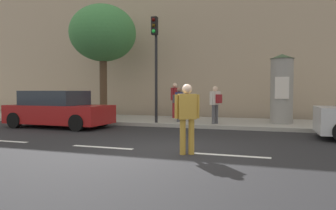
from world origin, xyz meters
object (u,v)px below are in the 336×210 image
at_px(pedestrian_with_bag, 216,101).
at_px(pedestrian_near_pole, 179,101).
at_px(pedestrian_with_backpack, 175,97).
at_px(street_tree, 103,34).
at_px(traffic_light, 155,52).
at_px(poster_column, 282,88).
at_px(pedestrian_in_dark_shirt, 187,113).
at_px(parked_car_dark, 58,110).

relative_size(pedestrian_with_bag, pedestrian_near_pole, 1.03).
bearing_deg(pedestrian_with_backpack, street_tree, -163.60).
bearing_deg(street_tree, pedestrian_with_bag, -11.89).
xyz_separation_m(traffic_light, pedestrian_with_bag, (2.52, 0.41, -2.08)).
height_order(pedestrian_with_bag, pedestrian_with_backpack, pedestrian_with_backpack).
bearing_deg(street_tree, pedestrian_with_backpack, 16.40).
height_order(traffic_light, street_tree, street_tree).
distance_m(poster_column, street_tree, 9.07).
bearing_deg(pedestrian_in_dark_shirt, pedestrian_with_bag, 93.48).
xyz_separation_m(poster_column, pedestrian_near_pole, (-4.35, -0.68, -0.57)).
distance_m(street_tree, pedestrian_near_pole, 5.51).
bearing_deg(pedestrian_near_pole, parked_car_dark, -151.52).
xyz_separation_m(traffic_light, poster_column, (5.14, 1.52, -1.53)).
distance_m(pedestrian_near_pole, parked_car_dark, 5.17).
bearing_deg(poster_column, pedestrian_with_backpack, 166.76).
relative_size(pedestrian_in_dark_shirt, pedestrian_near_pole, 1.10).
distance_m(traffic_light, poster_column, 5.57).
xyz_separation_m(poster_column, parked_car_dark, (-8.88, -3.14, -0.90)).
bearing_deg(parked_car_dark, pedestrian_in_dark_shirt, -29.95).
xyz_separation_m(pedestrian_in_dark_shirt, parked_car_dark, (-6.62, 3.82, -0.25)).
relative_size(poster_column, street_tree, 0.51).
relative_size(street_tree, pedestrian_with_bag, 3.66).
xyz_separation_m(pedestrian_near_pole, parked_car_dark, (-4.54, -2.46, -0.33)).
bearing_deg(poster_column, pedestrian_near_pole, -171.09).
relative_size(poster_column, pedestrian_near_pole, 1.91).
xyz_separation_m(street_tree, pedestrian_in_dark_shirt, (6.37, -7.11, -3.45)).
height_order(pedestrian_with_backpack, pedestrian_near_pole, pedestrian_with_backpack).
bearing_deg(street_tree, parked_car_dark, -94.36).
relative_size(poster_column, pedestrian_in_dark_shirt, 1.74).
bearing_deg(traffic_light, pedestrian_near_pole, 46.77).
relative_size(pedestrian_with_backpack, parked_car_dark, 0.41).
relative_size(pedestrian_with_bag, pedestrian_with_backpack, 0.88).
distance_m(poster_column, parked_car_dark, 9.46).
distance_m(street_tree, pedestrian_in_dark_shirt, 10.16).
height_order(street_tree, pedestrian_with_backpack, street_tree).
xyz_separation_m(traffic_light, pedestrian_with_backpack, (0.05, 2.72, -1.95)).
bearing_deg(pedestrian_with_backpack, traffic_light, -90.96).
height_order(traffic_light, pedestrian_near_pole, traffic_light).
bearing_deg(poster_column, parked_car_dark, -160.52).
bearing_deg(pedestrian_near_pole, poster_column, 8.91).
bearing_deg(parked_car_dark, pedestrian_near_pole, 28.48).
bearing_deg(pedestrian_in_dark_shirt, poster_column, 72.04).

